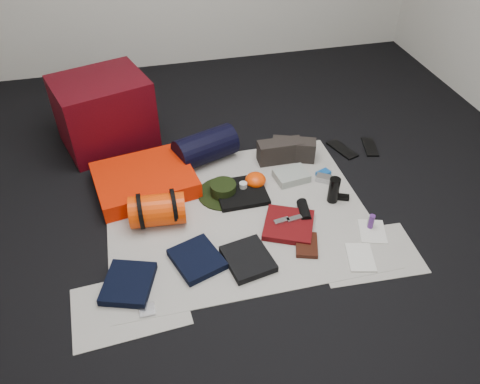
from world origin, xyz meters
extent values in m
cube|color=black|center=(0.00, 0.00, -0.01)|extent=(4.50, 4.50, 0.02)
cube|color=beige|center=(0.00, 0.00, 0.00)|extent=(1.60, 1.30, 0.01)
cube|color=beige|center=(-0.70, -0.55, 0.00)|extent=(0.61, 0.44, 0.00)
cube|color=beige|center=(0.65, -0.50, 0.00)|extent=(0.60, 0.43, 0.00)
cube|color=#48050D|center=(-0.75, 1.00, 0.26)|extent=(0.75, 0.68, 0.52)
cube|color=red|center=(-0.54, 0.40, 0.06)|extent=(0.71, 0.61, 0.11)
cylinder|color=#ED3A03|center=(-0.49, 0.04, 0.10)|extent=(0.35, 0.22, 0.19)
cylinder|color=black|center=(-0.59, 0.04, 0.11)|extent=(0.02, 0.22, 0.22)
cylinder|color=black|center=(-0.39, 0.04, 0.11)|extent=(0.03, 0.22, 0.22)
cylinder|color=black|center=(-0.09, 0.60, 0.12)|extent=(0.48, 0.36, 0.23)
cylinder|color=black|center=(-0.05, 0.20, 0.01)|extent=(0.41, 0.41, 0.01)
cylinder|color=black|center=(-0.05, 0.20, 0.05)|extent=(0.17, 0.17, 0.07)
cube|color=#292420|center=(0.42, 0.48, 0.08)|extent=(0.31, 0.12, 0.16)
cube|color=#292420|center=(0.52, 0.48, 0.08)|extent=(0.33, 0.22, 0.15)
cube|color=black|center=(0.91, 0.49, 0.01)|extent=(0.17, 0.27, 0.01)
cube|color=black|center=(1.13, 0.48, 0.01)|extent=(0.14, 0.25, 0.01)
cube|color=black|center=(-0.70, -0.42, 0.03)|extent=(0.33, 0.35, 0.04)
cube|color=black|center=(-0.31, -0.34, 0.03)|extent=(0.32, 0.34, 0.04)
cube|color=black|center=(-0.03, -0.40, 0.03)|extent=(0.29, 0.32, 0.04)
cube|color=black|center=(0.07, 0.17, 0.02)|extent=(0.32, 0.30, 0.03)
cube|color=#59090C|center=(0.27, -0.19, 0.03)|extent=(0.38, 0.38, 0.04)
ellipsoid|color=#ED3A03|center=(0.18, 0.24, 0.05)|extent=(0.16, 0.16, 0.09)
cube|color=gray|center=(0.43, 0.25, 0.03)|extent=(0.24, 0.19, 0.05)
cylinder|color=black|center=(0.62, -0.02, 0.09)|extent=(0.09, 0.09, 0.18)
cylinder|color=black|center=(0.40, -0.11, 0.04)|extent=(0.09, 0.18, 0.07)
cube|color=#B4B4B9|center=(0.64, 0.18, 0.03)|extent=(0.12, 0.11, 0.04)
cube|color=#104C9B|center=(0.66, 0.24, 0.02)|extent=(0.11, 0.09, 0.03)
cylinder|color=#4E2371|center=(0.75, -0.31, 0.06)|extent=(0.04, 0.04, 0.10)
cylinder|color=#B9BFBA|center=(0.75, -0.30, 0.05)|extent=(0.03, 0.03, 0.09)
cube|color=black|center=(0.32, -0.37, 0.02)|extent=(0.18, 0.22, 0.03)
cube|color=silver|center=(0.59, -0.53, 0.01)|extent=(0.19, 0.24, 0.01)
cube|color=silver|center=(0.75, -0.35, 0.01)|extent=(0.20, 0.23, 0.01)
cube|color=black|center=(0.68, -0.02, 0.02)|extent=(0.12, 0.08, 0.03)
cube|color=#B4B4B9|center=(-0.61, -0.60, 0.01)|extent=(0.08, 0.08, 0.01)
cylinder|color=beige|center=(0.09, 0.20, 0.06)|extent=(0.05, 0.05, 0.04)
cube|color=#B4B4B9|center=(0.23, -0.17, 0.05)|extent=(0.10, 0.05, 0.01)
cube|color=#B4B4B9|center=(0.31, -0.17, 0.05)|extent=(0.10, 0.05, 0.01)
camera|label=1|loc=(-0.49, -2.09, 2.01)|focal=35.00mm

